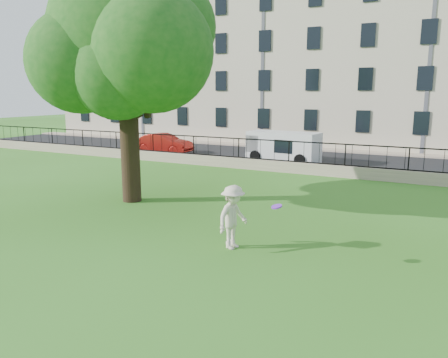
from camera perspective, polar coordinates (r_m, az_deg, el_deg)
The scene contains 11 objects.
ground at distance 13.55m, azimuth -8.64°, elevation -7.34°, with size 120.00×120.00×0.00m, color #326818.
retaining_wall at distance 23.94m, azimuth 8.41°, elevation 1.56°, with size 50.00×0.40×0.60m, color gray.
iron_railing at distance 23.81m, azimuth 8.47°, elevation 3.59°, with size 50.00×0.05×1.13m.
street at distance 28.42m, azimuth 11.50°, elevation 2.39°, with size 60.00×9.00×0.01m, color black.
sidewalk at distance 33.40m, azimuth 13.98°, elevation 3.68°, with size 60.00×1.40×0.12m, color gray.
building_row at distance 38.75m, azimuth 16.52°, elevation 14.73°, with size 56.40×10.40×13.80m.
tree at distance 17.69m, azimuth -12.96°, elevation 17.43°, with size 7.82×6.02×9.53m.
man at distance 12.12m, azimuth 1.19°, elevation -4.99°, with size 1.16×0.67×1.80m, color beige.
frisbee at distance 10.83m, azimuth 6.89°, elevation -3.59°, with size 0.27×0.27×0.03m, color purple.
red_sedan at distance 31.53m, azimuth -7.86°, elevation 4.63°, with size 1.47×4.20×1.38m, color #B11C15.
white_van at distance 27.52m, azimuth 7.75°, elevation 4.18°, with size 4.45×1.73×1.87m, color silver.
Camera 1 is at (7.63, -10.34, 4.30)m, focal length 35.00 mm.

